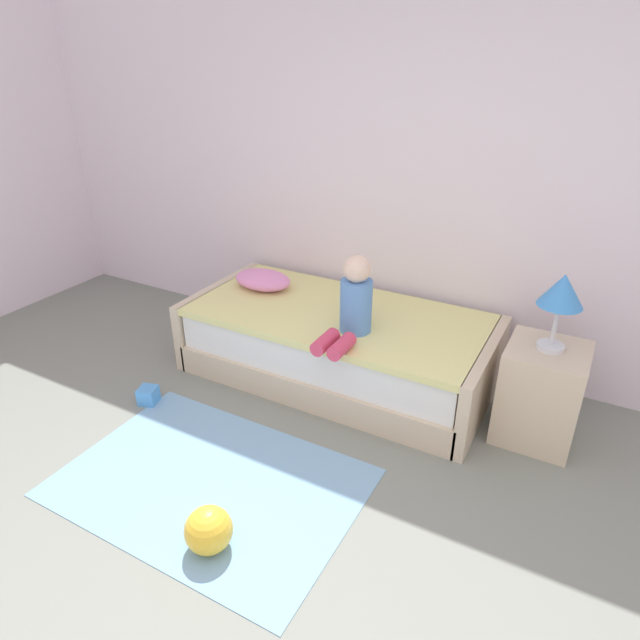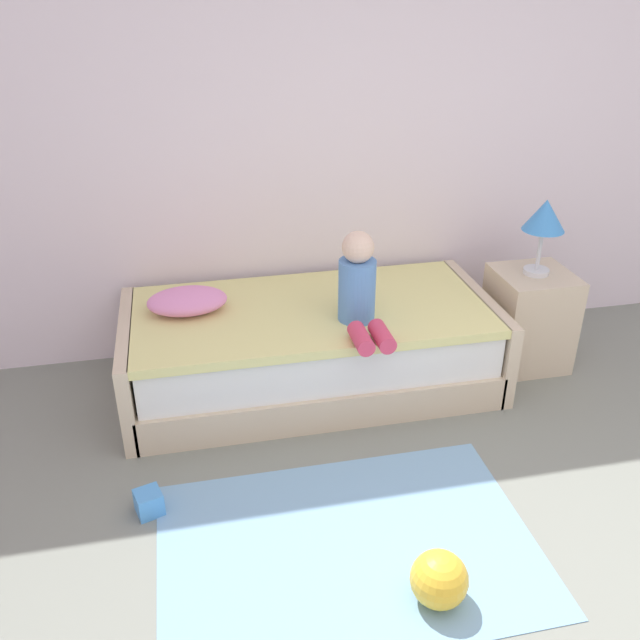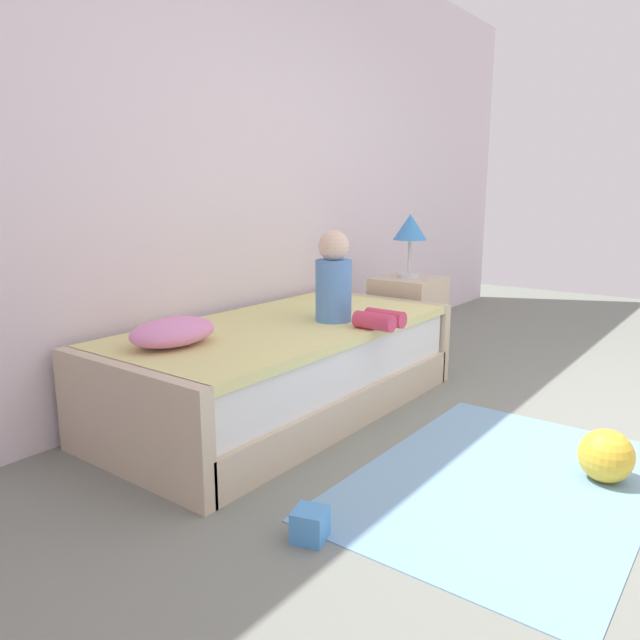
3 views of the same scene
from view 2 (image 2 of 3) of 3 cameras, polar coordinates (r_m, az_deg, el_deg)
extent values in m
cube|color=white|center=(4.18, 5.19, 17.19)|extent=(7.20, 0.10, 2.90)
cube|color=beige|center=(3.99, -0.75, -4.11)|extent=(2.00, 1.00, 0.20)
cube|color=white|center=(3.88, -0.77, -1.28)|extent=(1.94, 0.94, 0.25)
cube|color=#E5E08C|center=(3.81, -0.79, 0.70)|extent=(1.98, 0.98, 0.05)
cube|color=beige|center=(3.87, -15.75, -3.73)|extent=(0.07, 1.00, 0.50)
cube|color=beige|center=(4.21, 12.98, -0.74)|extent=(0.07, 1.00, 0.50)
cube|color=beige|center=(4.31, 17.21, 0.11)|extent=(0.44, 0.44, 0.60)
cylinder|color=silver|center=(4.18, 17.80, 3.95)|extent=(0.15, 0.15, 0.03)
cylinder|color=silver|center=(4.13, 18.07, 5.67)|extent=(0.02, 0.02, 0.24)
cone|color=#3F8CD8|center=(4.06, 18.50, 8.41)|extent=(0.24, 0.24, 0.18)
cylinder|color=#598CD1|center=(3.61, 3.14, 2.53)|extent=(0.20, 0.20, 0.34)
sphere|color=beige|center=(3.51, 3.24, 6.17)|extent=(0.17, 0.17, 0.17)
cylinder|color=#D83F60|center=(3.40, 3.49, -1.56)|extent=(0.09, 0.22, 0.09)
cylinder|color=#D83F60|center=(3.42, 5.26, -1.37)|extent=(0.09, 0.22, 0.09)
ellipsoid|color=#EA8CC6|center=(3.80, -11.16, 1.60)|extent=(0.44, 0.30, 0.13)
sphere|color=yellow|center=(2.81, 10.04, -20.77)|extent=(0.23, 0.23, 0.23)
cube|color=#7AA8CC|center=(3.04, 2.39, -18.58)|extent=(1.60, 1.10, 0.01)
cube|color=#4C99E5|center=(3.24, -14.26, -14.73)|extent=(0.14, 0.14, 0.11)
camera|label=1|loc=(2.19, 70.26, 8.11)|focal=30.75mm
camera|label=3|loc=(2.38, -58.83, -11.67)|focal=33.65mm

